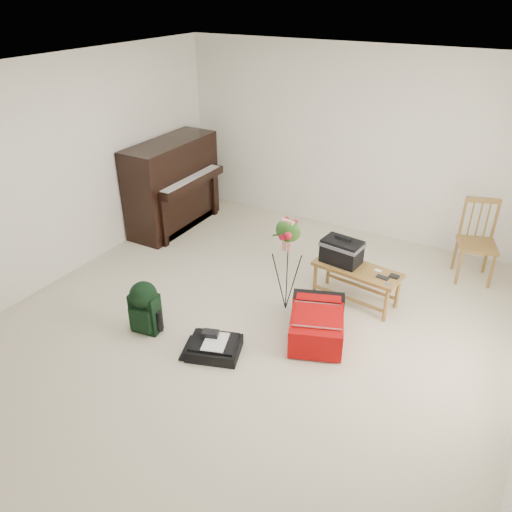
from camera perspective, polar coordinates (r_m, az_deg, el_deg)
The scene contains 11 objects.
floor at distance 5.24m, azimuth -0.56°, elevation -8.11°, with size 5.00×5.50×0.01m, color beige.
ceiling at distance 4.22m, azimuth -0.73°, elevation 20.02°, with size 5.00×5.50×0.01m, color white.
wall_back at distance 6.96m, azimuth 11.02°, elevation 12.59°, with size 5.00×0.04×2.50m, color white.
wall_left at distance 6.15m, azimuth -21.53°, elevation 8.89°, with size 0.04×5.50×2.50m, color white.
piano at distance 7.21m, azimuth -9.43°, elevation 7.84°, with size 0.71×1.50×1.25m.
bench at distance 5.51m, azimuth 10.22°, elevation -0.16°, with size 0.99×0.50×0.73m.
dining_chair at distance 6.39m, azimuth 24.01°, elevation 1.46°, with size 0.52×0.52×0.97m.
red_suitcase at distance 5.07m, azimuth 7.21°, elevation -7.37°, with size 0.74×0.91×0.33m.
black_duffel at distance 4.88m, azimuth -4.79°, elevation -10.29°, with size 0.59×0.53×0.21m.
green_backpack at distance 5.13m, azimuth -12.65°, elevation -5.48°, with size 0.31×0.28×0.57m.
flower_stand at distance 5.23m, azimuth 3.55°, elevation -1.13°, with size 0.38×0.38×1.10m.
Camera 1 is at (2.09, -3.61, 3.16)m, focal length 35.00 mm.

